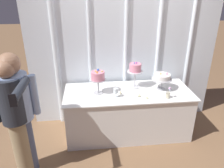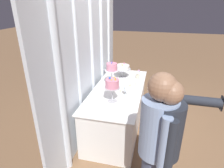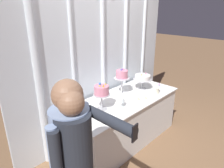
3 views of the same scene
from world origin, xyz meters
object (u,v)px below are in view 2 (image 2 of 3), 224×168
cake_display_rightmost (123,68)px  guest_man_dark_suit (156,144)px  wine_glass (126,89)px  tealight_near_left (130,86)px  cake_table (118,107)px  tealight_far_left (120,92)px  flower_vase (138,75)px  tealight_near_right (135,84)px  cake_display_leftmost (112,85)px  guest_girl_blue_dress (165,149)px  cake_display_center (112,69)px

cake_display_rightmost → guest_man_dark_suit: guest_man_dark_suit is taller
wine_glass → tealight_near_left: size_ratio=3.09×
cake_table → tealight_far_left: 0.41m
flower_vase → cake_display_rightmost: bearing=90.8°
tealight_far_left → tealight_near_right: bearing=-28.9°
cake_table → cake_display_leftmost: 0.78m
guest_girl_blue_dress → wine_glass: bearing=25.0°
guest_man_dark_suit → cake_table: bearing=24.7°
tealight_near_left → guest_girl_blue_dress: bearing=-160.7°
flower_vase → tealight_near_left: size_ratio=3.84×
tealight_near_right → guest_girl_blue_dress: (-1.66, -0.47, 0.11)m
cake_display_center → guest_man_dark_suit: bearing=-152.7°
cake_table → cake_display_rightmost: (0.52, 0.03, 0.57)m
wine_glass → flower_vase: (0.74, -0.11, -0.03)m
tealight_near_left → tealight_far_left: bearing=154.4°
cake_display_center → flower_vase: (0.40, -0.41, -0.23)m
cake_display_leftmost → flower_vase: (0.98, -0.26, -0.20)m
cake_display_rightmost → tealight_far_left: size_ratio=7.62×
wine_glass → cake_display_rightmost: bearing=14.5°
cake_table → tealight_far_left: bearing=-155.6°
wine_glass → guest_girl_blue_dress: 1.35m
cake_table → cake_display_rightmost: bearing=3.1°
cake_display_rightmost → cake_table: bearing=-176.9°
cake_display_leftmost → wine_glass: bearing=-33.0°
tealight_near_right → guest_girl_blue_dress: guest_girl_blue_dress is taller
cake_display_center → tealight_near_left: cake_display_center is taller
tealight_near_right → cake_table: bearing=131.1°
cake_display_rightmost → guest_girl_blue_dress: (-1.96, -0.76, -0.08)m
cake_display_rightmost → tealight_near_right: cake_display_rightmost is taller
cake_table → tealight_far_left: (-0.13, -0.06, 0.38)m
cake_table → cake_display_center: 0.70m
cake_display_center → flower_vase: 0.62m
flower_vase → tealight_far_left: flower_vase is taller
cake_table → cake_display_rightmost: 0.77m
guest_man_dark_suit → cake_display_leftmost: bearing=34.0°
cake_table → tealight_near_left: (0.13, -0.18, 0.38)m
tealight_near_right → guest_man_dark_suit: (-1.64, -0.39, 0.13)m
cake_display_rightmost → wine_glass: bearing=-165.5°
tealight_near_left → cake_table: bearing=124.2°
cake_display_leftmost → tealight_near_left: bearing=-17.3°
guest_girl_blue_dress → tealight_far_left: bearing=27.3°
tealight_far_left → cake_display_rightmost: bearing=7.8°
flower_vase → guest_girl_blue_dress: bearing=-166.7°
tealight_far_left → tealight_near_right: size_ratio=1.04×
cake_display_rightmost → flower_vase: cake_display_rightmost is taller
cake_display_center → wine_glass: size_ratio=2.97×
flower_vase → tealight_far_left: size_ratio=4.29×
tealight_far_left → tealight_near_left: 0.29m
cake_table → cake_display_leftmost: cake_display_leftmost is taller
guest_girl_blue_dress → flower_vase: bearing=13.3°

